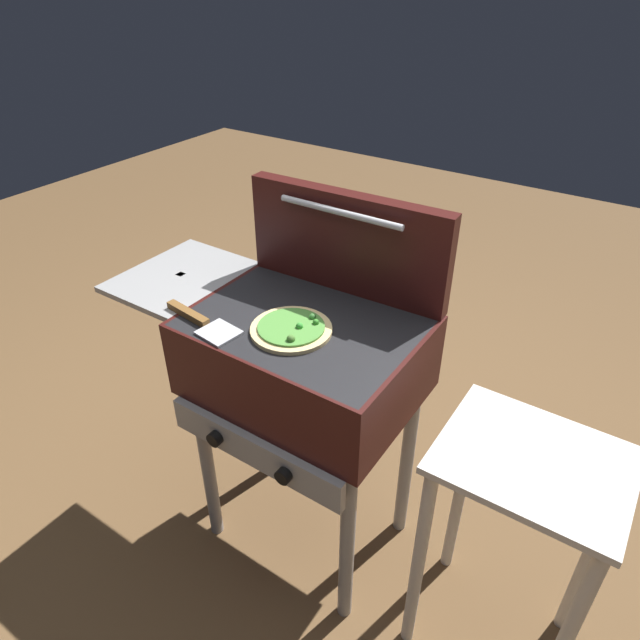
{
  "coord_description": "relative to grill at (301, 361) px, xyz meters",
  "views": [
    {
      "loc": [
        0.75,
        -1.05,
        1.75
      ],
      "look_at": [
        0.05,
        0.0,
        0.92
      ],
      "focal_mm": 31.52,
      "sensor_mm": 36.0,
      "label": 1
    }
  ],
  "objects": [
    {
      "name": "ground_plane",
      "position": [
        0.01,
        0.0,
        -0.76
      ],
      "size": [
        8.0,
        8.0,
        0.0
      ],
      "primitive_type": "plane",
      "color": "brown"
    },
    {
      "name": "grill_lid_open",
      "position": [
        0.01,
        0.22,
        0.3
      ],
      "size": [
        0.63,
        0.09,
        0.3
      ],
      "color": "#38110F",
      "rests_on": "grill"
    },
    {
      "name": "grill",
      "position": [
        0.0,
        0.0,
        0.0
      ],
      "size": [
        0.96,
        0.53,
        0.9
      ],
      "color": "#38110F",
      "rests_on": "ground_plane"
    },
    {
      "name": "prep_table",
      "position": [
        0.67,
        0.0,
        -0.22
      ],
      "size": [
        0.44,
        0.36,
        0.75
      ],
      "color": "beige",
      "rests_on": "ground_plane"
    },
    {
      "name": "pizza_veggie",
      "position": [
        0.01,
        -0.06,
        0.15
      ],
      "size": [
        0.22,
        0.22,
        0.03
      ],
      "color": "#E0C17F",
      "rests_on": "grill"
    },
    {
      "name": "spatula",
      "position": [
        -0.22,
        -0.17,
        0.15
      ],
      "size": [
        0.27,
        0.1,
        0.02
      ],
      "color": "#B7BABF",
      "rests_on": "grill"
    }
  ]
}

